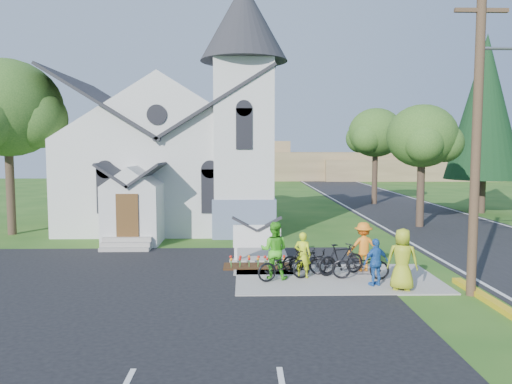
{
  "coord_description": "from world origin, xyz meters",
  "views": [
    {
      "loc": [
        -1.73,
        -16.44,
        4.54
      ],
      "look_at": [
        -1.19,
        5.0,
        2.66
      ],
      "focal_mm": 35.0,
      "sensor_mm": 36.0,
      "label": 1
    }
  ],
  "objects_px": {
    "bike_2": "(311,261)",
    "cyclist_1": "(274,250)",
    "bike_3": "(341,259)",
    "bike_4": "(360,264)",
    "cyclist_2": "(376,262)",
    "cyclist_0": "(303,255)",
    "cyclist_3": "(363,247)",
    "bike_0": "(284,265)",
    "bike_1": "(304,260)",
    "utility_pole": "(479,120)",
    "church_sign": "(257,237)",
    "cyclist_4": "(402,259)"
  },
  "relations": [
    {
      "from": "cyclist_0",
      "to": "cyclist_1",
      "type": "xyz_separation_m",
      "value": [
        -1.0,
        -0.11,
        0.19
      ]
    },
    {
      "from": "bike_3",
      "to": "bike_4",
      "type": "height_order",
      "value": "bike_3"
    },
    {
      "from": "church_sign",
      "to": "bike_4",
      "type": "bearing_deg",
      "value": -39.65
    },
    {
      "from": "cyclist_2",
      "to": "cyclist_4",
      "type": "distance_m",
      "value": 0.9
    },
    {
      "from": "bike_0",
      "to": "cyclist_4",
      "type": "distance_m",
      "value": 3.89
    },
    {
      "from": "bike_3",
      "to": "church_sign",
      "type": "bearing_deg",
      "value": 29.43
    },
    {
      "from": "bike_4",
      "to": "cyclist_3",
      "type": "bearing_deg",
      "value": -9.88
    },
    {
      "from": "bike_3",
      "to": "utility_pole",
      "type": "bearing_deg",
      "value": -147.11
    },
    {
      "from": "cyclist_2",
      "to": "bike_2",
      "type": "relative_size",
      "value": 0.94
    },
    {
      "from": "bike_0",
      "to": "bike_4",
      "type": "relative_size",
      "value": 1.01
    },
    {
      "from": "bike_0",
      "to": "cyclist_1",
      "type": "bearing_deg",
      "value": 34.91
    },
    {
      "from": "church_sign",
      "to": "utility_pole",
      "type": "bearing_deg",
      "value": -35.6
    },
    {
      "from": "cyclist_1",
      "to": "cyclist_4",
      "type": "relative_size",
      "value": 1.0
    },
    {
      "from": "cyclist_0",
      "to": "cyclist_1",
      "type": "distance_m",
      "value": 1.02
    },
    {
      "from": "church_sign",
      "to": "bike_1",
      "type": "xyz_separation_m",
      "value": [
        1.64,
        -2.09,
        -0.5
      ]
    },
    {
      "from": "cyclist_1",
      "to": "cyclist_4",
      "type": "height_order",
      "value": "cyclist_1"
    },
    {
      "from": "bike_2",
      "to": "cyclist_1",
      "type": "bearing_deg",
      "value": 137.17
    },
    {
      "from": "bike_0",
      "to": "church_sign",
      "type": "bearing_deg",
      "value": -4.23
    },
    {
      "from": "bike_4",
      "to": "cyclist_4",
      "type": "bearing_deg",
      "value": -134.7
    },
    {
      "from": "cyclist_4",
      "to": "bike_4",
      "type": "relative_size",
      "value": 1.02
    },
    {
      "from": "cyclist_1",
      "to": "utility_pole",
      "type": "bearing_deg",
      "value": 174.56
    },
    {
      "from": "bike_1",
      "to": "cyclist_4",
      "type": "relative_size",
      "value": 0.81
    },
    {
      "from": "cyclist_1",
      "to": "cyclist_4",
      "type": "xyz_separation_m",
      "value": [
        3.98,
        -1.49,
        -0.0
      ]
    },
    {
      "from": "utility_pole",
      "to": "cyclist_1",
      "type": "height_order",
      "value": "utility_pole"
    },
    {
      "from": "cyclist_0",
      "to": "bike_0",
      "type": "relative_size",
      "value": 0.82
    },
    {
      "from": "cyclist_0",
      "to": "bike_0",
      "type": "distance_m",
      "value": 0.8
    },
    {
      "from": "cyclist_2",
      "to": "cyclist_3",
      "type": "xyz_separation_m",
      "value": [
        0.06,
        1.98,
        0.12
      ]
    },
    {
      "from": "bike_2",
      "to": "cyclist_4",
      "type": "distance_m",
      "value": 3.49
    },
    {
      "from": "cyclist_0",
      "to": "bike_4",
      "type": "distance_m",
      "value": 2.0
    },
    {
      "from": "bike_1",
      "to": "bike_3",
      "type": "relative_size",
      "value": 0.86
    },
    {
      "from": "bike_2",
      "to": "utility_pole",
      "type": "bearing_deg",
      "value": -103.21
    },
    {
      "from": "bike_2",
      "to": "bike_3",
      "type": "bearing_deg",
      "value": -90.15
    },
    {
      "from": "bike_1",
      "to": "bike_2",
      "type": "xyz_separation_m",
      "value": [
        0.28,
        0.16,
        -0.04
      ]
    },
    {
      "from": "cyclist_1",
      "to": "cyclist_3",
      "type": "bearing_deg",
      "value": -150.45
    },
    {
      "from": "cyclist_1",
      "to": "bike_3",
      "type": "relative_size",
      "value": 1.06
    },
    {
      "from": "utility_pole",
      "to": "bike_4",
      "type": "xyz_separation_m",
      "value": [
        -3.08,
        1.82,
        -4.84
      ]
    },
    {
      "from": "cyclist_1",
      "to": "bike_4",
      "type": "distance_m",
      "value": 3.0
    },
    {
      "from": "bike_1",
      "to": "cyclist_2",
      "type": "xyz_separation_m",
      "value": [
        2.16,
        -1.61,
        0.3
      ]
    },
    {
      "from": "cyclist_4",
      "to": "cyclist_1",
      "type": "bearing_deg",
      "value": 0.27
    },
    {
      "from": "cyclist_1",
      "to": "church_sign",
      "type": "bearing_deg",
      "value": -66.52
    },
    {
      "from": "church_sign",
      "to": "bike_2",
      "type": "relative_size",
      "value": 1.32
    },
    {
      "from": "cyclist_0",
      "to": "cyclist_1",
      "type": "bearing_deg",
      "value": 23.94
    },
    {
      "from": "cyclist_1",
      "to": "bike_2",
      "type": "bearing_deg",
      "value": -137.81
    },
    {
      "from": "cyclist_3",
      "to": "cyclist_1",
      "type": "bearing_deg",
      "value": 13.03
    },
    {
      "from": "cyclist_2",
      "to": "cyclist_0",
      "type": "bearing_deg",
      "value": -45.21
    },
    {
      "from": "utility_pole",
      "to": "cyclist_3",
      "type": "relative_size",
      "value": 5.56
    },
    {
      "from": "bike_0",
      "to": "bike_4",
      "type": "xyz_separation_m",
      "value": [
        2.63,
        0.07,
        -0.0
      ]
    },
    {
      "from": "utility_pole",
      "to": "bike_1",
      "type": "xyz_separation_m",
      "value": [
        -4.92,
        2.61,
        -4.87
      ]
    },
    {
      "from": "church_sign",
      "to": "bike_2",
      "type": "height_order",
      "value": "church_sign"
    },
    {
      "from": "cyclist_3",
      "to": "bike_0",
      "type": "bearing_deg",
      "value": 18.64
    }
  ]
}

